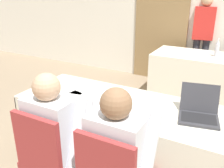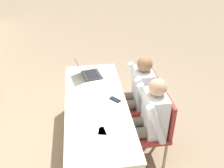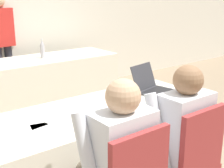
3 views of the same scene
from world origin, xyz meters
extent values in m
cube|color=silver|center=(0.00, 0.00, 0.73)|extent=(1.96, 0.74, 0.02)
cube|color=silver|center=(0.00, -0.36, 0.41)|extent=(1.96, 0.01, 0.60)
cube|color=silver|center=(0.00, 0.36, 0.41)|extent=(1.96, 0.01, 0.60)
cube|color=silver|center=(0.98, 0.00, 0.41)|extent=(0.01, 0.74, 0.60)
cube|color=silver|center=(0.60, 2.08, 0.73)|extent=(1.96, 0.74, 0.02)
cube|color=silver|center=(0.60, 1.72, 0.41)|extent=(1.96, 0.01, 0.60)
cube|color=silver|center=(0.60, 2.44, 0.41)|extent=(1.96, 0.01, 0.60)
cube|color=silver|center=(1.57, 2.08, 0.41)|extent=(0.01, 0.74, 0.60)
cylinder|color=#333333|center=(0.60, 2.08, 0.06)|extent=(0.06, 0.06, 0.11)
cube|color=#333338|center=(0.67, 0.00, 0.75)|extent=(0.35, 0.30, 0.02)
cube|color=black|center=(0.67, 0.00, 0.76)|extent=(0.30, 0.22, 0.00)
cube|color=#333338|center=(0.64, 0.15, 0.86)|extent=(0.31, 0.15, 0.22)
cube|color=black|center=(0.64, 0.15, 0.86)|extent=(0.28, 0.13, 0.19)
cube|color=black|center=(0.03, -0.24, 0.74)|extent=(0.15, 0.14, 0.01)
cube|color=#192333|center=(0.03, -0.24, 0.75)|extent=(0.14, 0.13, 0.00)
cube|color=white|center=(-0.48, -0.14, 0.74)|extent=(0.27, 0.34, 0.00)
cube|color=white|center=(0.14, 0.07, 0.74)|extent=(0.22, 0.30, 0.00)
cube|color=white|center=(-0.56, 0.09, 0.74)|extent=(0.25, 0.33, 0.00)
cylinder|color=#B7B7C1|center=(0.54, 2.08, 0.83)|extent=(0.06, 0.06, 0.19)
cone|color=#B7B7C1|center=(0.54, 2.08, 0.96)|extent=(0.05, 0.05, 0.07)
cylinder|color=silver|center=(0.54, 2.08, 1.00)|extent=(0.02, 0.02, 0.01)
cube|color=#9E3333|center=(0.27, -0.60, 0.44)|extent=(0.44, 0.44, 0.05)
cube|color=#9E3333|center=(0.27, -0.80, 0.69)|extent=(0.40, 0.04, 0.45)
cylinder|color=#665B4C|center=(-0.18, -0.47, 0.53)|extent=(0.13, 0.42, 0.13)
cube|color=silver|center=(-0.27, -0.65, 0.72)|extent=(0.36, 0.22, 0.52)
cylinder|color=silver|center=(-0.06, -0.61, 0.73)|extent=(0.08, 0.26, 0.54)
cylinder|color=silver|center=(-0.48, -0.61, 0.73)|extent=(0.08, 0.26, 0.54)
sphere|color=tan|center=(-0.27, -0.65, 1.07)|extent=(0.20, 0.20, 0.20)
cylinder|color=#665B4C|center=(0.36, -0.47, 0.53)|extent=(0.13, 0.42, 0.13)
cylinder|color=#665B4C|center=(0.18, -0.47, 0.53)|extent=(0.13, 0.42, 0.13)
cylinder|color=#665B4C|center=(0.36, -0.29, 0.23)|extent=(0.10, 0.10, 0.46)
cube|color=silver|center=(0.27, -0.65, 0.72)|extent=(0.36, 0.22, 0.52)
cylinder|color=silver|center=(0.48, -0.61, 0.73)|extent=(0.08, 0.26, 0.54)
cylinder|color=silver|center=(0.06, -0.61, 0.73)|extent=(0.08, 0.26, 0.54)
sphere|color=#8C6647|center=(0.27, -0.65, 1.07)|extent=(0.20, 0.20, 0.20)
cylinder|color=#33333D|center=(0.13, 2.74, 0.42)|extent=(0.12, 0.12, 0.85)
cylinder|color=#33333D|center=(0.28, 2.76, 0.42)|extent=(0.12, 0.12, 0.85)
cube|color=red|center=(0.20, 2.75, 1.12)|extent=(0.37, 0.25, 0.55)
camera|label=1|loc=(0.89, -1.84, 1.73)|focal=40.00mm
camera|label=2|loc=(-2.42, 0.15, 2.50)|focal=40.00mm
camera|label=3|loc=(-1.30, -1.89, 1.61)|focal=50.00mm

